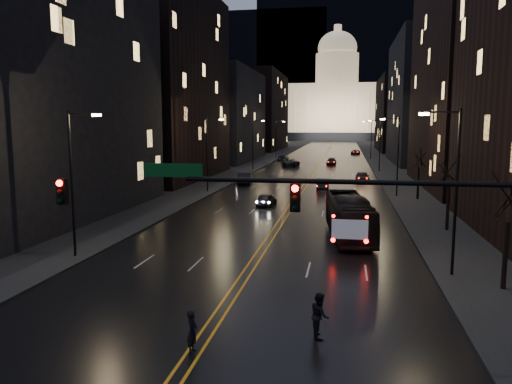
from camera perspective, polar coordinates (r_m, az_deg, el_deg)
The scene contains 37 objects.
ground at distance 19.93m, azimuth -6.16°, elevation -16.52°, with size 900.00×900.00×0.00m, color black.
road at distance 147.73m, azimuth 8.13°, elevation 4.54°, with size 20.00×320.00×0.02m, color black.
sidewalk_left at distance 148.87m, azimuth 2.72°, elevation 4.66°, with size 8.00×320.00×0.16m, color black.
sidewalk_right at distance 147.89m, azimuth 13.58°, elevation 4.44°, with size 8.00×320.00×0.16m, color black.
center_line at distance 147.73m, azimuth 8.13°, elevation 4.55°, with size 0.62×320.00×0.01m, color orange.
building_left_near at distance 47.40m, azimuth -23.86°, elevation 10.54°, with size 12.00×28.00×22.00m, color black.
building_left_mid at distance 76.28m, azimuth -10.20°, elevation 12.04°, with size 12.00×30.00×28.00m, color black.
building_left_far at distance 112.52m, azimuth -3.37°, elevation 8.70°, with size 12.00×34.00×20.00m, color black.
building_left_dist at distance 159.62m, azimuth 0.70°, elevation 9.16°, with size 12.00×40.00×24.00m, color black.
building_right_tall at distance 70.07m, azimuth 24.02°, elevation 16.02°, with size 12.00×30.00×38.00m, color black.
building_right_mid at distance 110.65m, azimuth 18.63°, elevation 9.89°, with size 12.00×34.00×26.00m, color black.
building_right_dist at distance 158.22m, azimuth 16.05°, elevation 8.51°, with size 12.00×40.00×22.00m, color black.
mountain_ridge at distance 402.95m, azimuth 15.58°, elevation 15.62°, with size 520.00×60.00×130.00m, color black.
capitol at distance 267.61m, azimuth 9.15°, elevation 9.62°, with size 90.00×50.00×58.50m.
traffic_signal at distance 17.69m, azimuth 12.29°, elevation -2.44°, with size 17.29×0.45×7.00m.
streetlamp_right_near at distance 28.15m, azimuth 21.58°, elevation 0.91°, with size 2.13×0.25×9.00m.
streetlamp_left_near at distance 31.89m, azimuth -20.06°, elevation 1.73°, with size 2.13×0.25×9.00m.
streetlamp_right_mid at distance 57.77m, azimuth 15.75°, elevation 4.42°, with size 2.13×0.25×9.00m.
streetlamp_left_mid at distance 59.68m, azimuth -5.46°, elevation 4.78°, with size 2.13×0.25×9.00m.
streetlamp_right_far at distance 87.64m, azimuth 13.87°, elevation 5.54°, with size 2.13×0.25×9.00m.
streetlamp_left_far at distance 88.92m, azimuth -0.24°, elevation 5.79°, with size 2.13×0.25×9.00m.
streetlamp_right_dist at distance 117.58m, azimuth 12.95°, elevation 6.09°, with size 2.13×0.25×9.00m.
streetlamp_left_dist at distance 118.54m, azimuth 2.39°, elevation 6.29°, with size 2.13×0.25×9.00m.
tree_right_near at distance 26.83m, azimuth 26.94°, elevation -0.91°, with size 2.40×2.40×6.65m.
tree_right_mid at distance 40.34m, azimuth 21.26°, elevation 2.05°, with size 2.40×2.40×6.65m.
tree_right_far at distance 56.08m, azimuth 18.15°, elevation 3.66°, with size 2.40×2.40×6.65m.
bus at distance 36.97m, azimuth 10.59°, elevation -2.77°, with size 2.51×10.74×2.99m, color black.
oncoming_car_a at distance 50.06m, azimuth 1.18°, elevation -0.86°, with size 1.56×3.89×1.33m, color black.
oncoming_car_b at distance 68.05m, azimuth -1.28°, elevation 1.57°, with size 1.73×4.97×1.64m, color black.
oncoming_car_c at distance 96.43m, azimuth 4.05°, elevation 3.35°, with size 2.48×5.38×1.49m, color black.
oncoming_car_d at distance 110.67m, azimuth 3.12°, elevation 3.92°, with size 2.06×5.07×1.47m, color black.
receding_car_a at distance 62.75m, azimuth 7.60°, elevation 0.87°, with size 1.49×4.26×1.40m, color black.
receding_car_b at distance 72.19m, azimuth 12.06°, elevation 1.72°, with size 1.82×4.53×1.54m, color black.
receding_car_c at distance 101.23m, azimuth 8.61°, elevation 3.45°, with size 1.89×4.65×1.35m, color black.
receding_car_d at distance 138.11m, azimuth 11.30°, elevation 4.51°, with size 2.13×4.61×1.28m, color black.
pedestrian_a at distance 18.71m, azimuth -7.30°, elevation -15.58°, with size 0.58×0.38×1.58m, color black.
pedestrian_b at distance 19.93m, azimuth 7.30°, elevation -13.77°, with size 0.86×0.47×1.78m, color black.
Camera 1 is at (5.20, -17.41, 8.19)m, focal length 35.00 mm.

